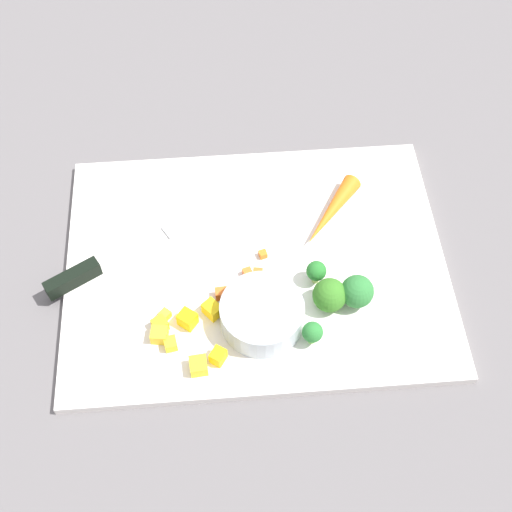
{
  "coord_description": "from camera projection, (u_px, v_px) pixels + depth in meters",
  "views": [
    {
      "loc": [
        0.04,
        0.49,
        0.75
      ],
      "look_at": [
        0.0,
        0.0,
        0.02
      ],
      "focal_mm": 48.91,
      "sensor_mm": 36.0,
      "label": 1
    }
  ],
  "objects": [
    {
      "name": "pepper_dice_0",
      "position": [
        188.0,
        319.0,
        0.83
      ],
      "size": [
        0.03,
        0.03,
        0.02
      ],
      "primitive_type": "cube",
      "rotation": [
        0.0,
        0.0,
        2.48
      ],
      "color": "yellow",
      "rests_on": "cutting_board"
    },
    {
      "name": "cutting_board",
      "position": [
        256.0,
        263.0,
        0.89
      ],
      "size": [
        0.48,
        0.36,
        0.01
      ],
      "primitive_type": "cube",
      "color": "white",
      "rests_on": "ground_plane"
    },
    {
      "name": "broccoli_floret_1",
      "position": [
        316.0,
        271.0,
        0.85
      ],
      "size": [
        0.02,
        0.02,
        0.03
      ],
      "color": "#93AE55",
      "rests_on": "cutting_board"
    },
    {
      "name": "carrot_dice_3",
      "position": [
        260.0,
        275.0,
        0.86
      ],
      "size": [
        0.01,
        0.02,
        0.01
      ],
      "primitive_type": "cube",
      "rotation": [
        0.0,
        0.0,
        1.39
      ],
      "color": "orange",
      "rests_on": "cutting_board"
    },
    {
      "name": "pepper_dice_6",
      "position": [
        160.0,
        325.0,
        0.82
      ],
      "size": [
        0.02,
        0.02,
        0.02
      ],
      "primitive_type": "cube",
      "rotation": [
        0.0,
        0.0,
        2.1
      ],
      "color": "yellow",
      "rests_on": "cutting_board"
    },
    {
      "name": "broccoli_floret_3",
      "position": [
        312.0,
        333.0,
        0.8
      ],
      "size": [
        0.02,
        0.02,
        0.03
      ],
      "color": "#82C357",
      "rests_on": "cutting_board"
    },
    {
      "name": "broccoli_floret_2",
      "position": [
        357.0,
        292.0,
        0.83
      ],
      "size": [
        0.04,
        0.04,
        0.04
      ],
      "color": "#95AF65",
      "rests_on": "cutting_board"
    },
    {
      "name": "pepper_dice_5",
      "position": [
        159.0,
        335.0,
        0.82
      ],
      "size": [
        0.02,
        0.02,
        0.02
      ],
      "primitive_type": "cube",
      "rotation": [
        0.0,
        0.0,
        1.42
      ],
      "color": "yellow",
      "rests_on": "cutting_board"
    },
    {
      "name": "pepper_dice_4",
      "position": [
        171.0,
        344.0,
        0.81
      ],
      "size": [
        0.02,
        0.02,
        0.01
      ],
      "primitive_type": "cube",
      "rotation": [
        0.0,
        0.0,
        1.75
      ],
      "color": "yellow",
      "rests_on": "cutting_board"
    },
    {
      "name": "carrot_dice_0",
      "position": [
        248.0,
        274.0,
        0.87
      ],
      "size": [
        0.01,
        0.02,
        0.01
      ],
      "primitive_type": "cube",
      "rotation": [
        0.0,
        0.0,
        1.87
      ],
      "color": "orange",
      "rests_on": "cutting_board"
    },
    {
      "name": "prep_bowl",
      "position": [
        264.0,
        314.0,
        0.82
      ],
      "size": [
        0.1,
        0.1,
        0.04
      ],
      "primitive_type": "cylinder",
      "color": "#B1BCC3",
      "rests_on": "cutting_board"
    },
    {
      "name": "pepper_dice_1",
      "position": [
        199.0,
        366.0,
        0.79
      ],
      "size": [
        0.02,
        0.02,
        0.02
      ],
      "primitive_type": "cube",
      "rotation": [
        0.0,
        0.0,
        0.09
      ],
      "color": "yellow",
      "rests_on": "cutting_board"
    },
    {
      "name": "carrot_dice_2",
      "position": [
        222.0,
        294.0,
        0.85
      ],
      "size": [
        0.02,
        0.01,
        0.01
      ],
      "primitive_type": "cube",
      "rotation": [
        0.0,
        0.0,
        1.62
      ],
      "color": "orange",
      "rests_on": "cutting_board"
    },
    {
      "name": "ground_plane",
      "position": [
        256.0,
        266.0,
        0.89
      ],
      "size": [
        4.0,
        4.0,
        0.0
      ],
      "primitive_type": "plane",
      "color": "#635F60"
    },
    {
      "name": "chef_knife",
      "position": [
        128.0,
        250.0,
        0.88
      ],
      "size": [
        0.32,
        0.2,
        0.02
      ],
      "rotation": [
        0.0,
        0.0,
        3.67
      ],
      "color": "silver",
      "rests_on": "cutting_board"
    },
    {
      "name": "carrot_dice_1",
      "position": [
        263.0,
        254.0,
        0.88
      ],
      "size": [
        0.01,
        0.01,
        0.01
      ],
      "primitive_type": "cube",
      "rotation": [
        0.0,
        0.0,
        0.26
      ],
      "color": "orange",
      "rests_on": "cutting_board"
    },
    {
      "name": "pepper_dice_2",
      "position": [
        212.0,
        310.0,
        0.83
      ],
      "size": [
        0.03,
        0.03,
        0.02
      ],
      "primitive_type": "cube",
      "rotation": [
        0.0,
        0.0,
        2.27
      ],
      "color": "yellow",
      "rests_on": "cutting_board"
    },
    {
      "name": "pepper_dice_3",
      "position": [
        165.0,
        315.0,
        0.83
      ],
      "size": [
        0.02,
        0.02,
        0.01
      ],
      "primitive_type": "cube",
      "rotation": [
        0.0,
        0.0,
        0.85
      ],
      "color": "yellow",
      "rests_on": "cutting_board"
    },
    {
      "name": "broccoli_floret_0",
      "position": [
        330.0,
        295.0,
        0.83
      ],
      "size": [
        0.04,
        0.04,
        0.04
      ],
      "color": "#8CC15C",
      "rests_on": "cutting_board"
    },
    {
      "name": "whole_carrot",
      "position": [
        331.0,
        212.0,
        0.91
      ],
      "size": [
        0.09,
        0.11,
        0.03
      ],
      "primitive_type": "cone",
      "rotation": [
        1.57,
        0.0,
        2.5
      ],
      "color": "orange",
      "rests_on": "cutting_board"
    },
    {
      "name": "pepper_dice_7",
      "position": [
        218.0,
        356.0,
        0.8
      ],
      "size": [
        0.02,
        0.02,
        0.02
      ],
      "primitive_type": "cube",
      "rotation": [
        0.0,
        0.0,
        2.55
      ],
      "color": "yellow",
      "rests_on": "cutting_board"
    }
  ]
}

